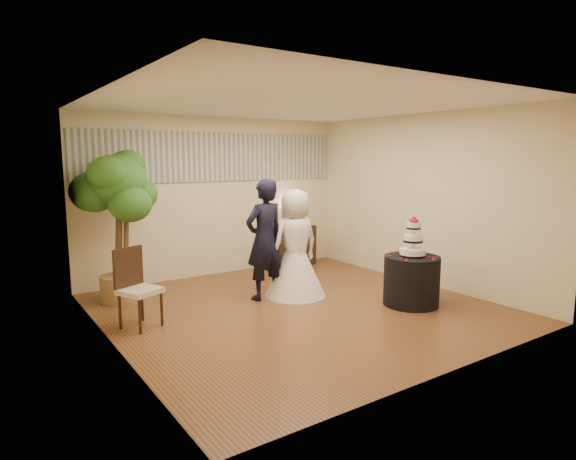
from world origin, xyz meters
TOP-DOWN VIEW (x-y plane):
  - floor at (0.00, 0.00)m, footprint 5.00×5.00m
  - ceiling at (0.00, 0.00)m, footprint 5.00×5.00m
  - wall_back at (0.00, 2.50)m, footprint 5.00×0.06m
  - wall_front at (0.00, -2.50)m, footprint 5.00×0.06m
  - wall_left at (-2.50, 0.00)m, footprint 0.06×5.00m
  - wall_right at (2.50, 0.00)m, footprint 0.06×5.00m
  - mural_border at (0.00, 2.48)m, footprint 4.90×0.02m
  - groom at (-0.14, 0.66)m, footprint 0.70×0.50m
  - bride at (0.33, 0.54)m, footprint 0.94×0.94m
  - cake_table at (1.43, -0.78)m, footprint 0.89×0.89m
  - wedding_cake at (1.43, -0.78)m, footprint 0.37×0.37m
  - console at (1.45, 2.27)m, footprint 0.96×0.48m
  - table_lamp at (1.45, 2.27)m, footprint 0.30×0.30m
  - ficus_tree at (-1.94, 1.75)m, footprint 1.50×1.50m
  - side_chair at (-2.06, 0.47)m, footprint 0.61×0.62m

SIDE VIEW (x-z plane):
  - floor at x=0.00m, z-range 0.00..0.00m
  - cake_table at x=1.43m, z-range 0.00..0.71m
  - console at x=1.45m, z-range 0.00..0.78m
  - side_chair at x=-2.06m, z-range 0.00..0.99m
  - bride at x=0.33m, z-range 0.00..1.63m
  - groom at x=-0.14m, z-range 0.00..1.79m
  - wedding_cake at x=1.43m, z-range 0.71..1.28m
  - table_lamp at x=1.45m, z-range 0.78..1.36m
  - ficus_tree at x=-1.94m, z-range 0.00..2.25m
  - wall_back at x=0.00m, z-range 0.00..2.80m
  - wall_front at x=0.00m, z-range 0.00..2.80m
  - wall_left at x=-2.50m, z-range 0.00..2.80m
  - wall_right at x=2.50m, z-range 0.00..2.80m
  - mural_border at x=0.00m, z-range 1.68..2.52m
  - ceiling at x=0.00m, z-range 2.80..2.80m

